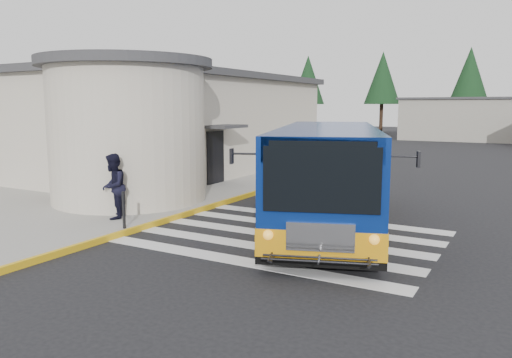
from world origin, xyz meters
The scene contains 9 objects.
ground centered at (0.00, 0.00, 0.00)m, with size 140.00×140.00×0.00m, color black.
sidewalk centered at (-9.00, 4.00, 0.07)m, with size 10.00×34.00×0.15m, color gray.
curb_strip centered at (-4.05, 4.00, 0.08)m, with size 0.12×34.00×0.16m, color gold.
station_building centered at (-10.84, 6.91, 2.57)m, with size 12.70×18.70×4.80m.
crosswalk centered at (-0.50, -0.80, 0.01)m, with size 8.00×5.35×0.01m.
transit_bus centered at (0.15, 0.85, 1.34)m, with size 6.03×10.19×2.81m.
pedestrian_a centered at (-6.32, -1.19, 1.06)m, with size 0.66×0.44×1.82m, color black.
pedestrian_b centered at (-5.31, -1.95, 1.09)m, with size 0.92×0.71×1.89m, color black.
bollard centered at (-4.20, -2.69, 0.65)m, with size 0.08×0.08×0.99m, color black.
Camera 1 is at (5.25, -12.26, 3.39)m, focal length 35.00 mm.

